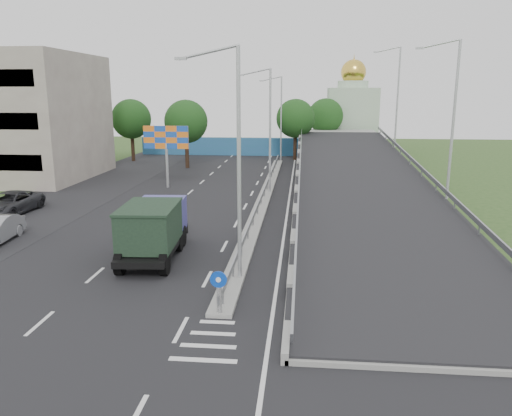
# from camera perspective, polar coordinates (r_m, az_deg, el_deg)

# --- Properties ---
(ground) EXTENTS (160.00, 160.00, 0.00)m
(ground) POSITION_cam_1_polar(r_m,az_deg,el_deg) (17.51, -5.42, -15.38)
(ground) COLOR #2D4C1E
(ground) RESTS_ON ground
(road_surface) EXTENTS (26.00, 90.00, 0.04)m
(road_surface) POSITION_cam_1_polar(r_m,az_deg,el_deg) (36.58, -4.23, -0.14)
(road_surface) COLOR black
(road_surface) RESTS_ON ground
(parking_strip) EXTENTS (8.00, 90.00, 0.05)m
(parking_strip) POSITION_cam_1_polar(r_m,az_deg,el_deg) (40.79, -22.54, 0.26)
(parking_strip) COLOR black
(parking_strip) RESTS_ON ground
(median) EXTENTS (1.00, 44.00, 0.20)m
(median) POSITION_cam_1_polar(r_m,az_deg,el_deg) (40.08, 0.95, 1.20)
(median) COLOR gray
(median) RESTS_ON ground
(overpass_ramp) EXTENTS (10.00, 50.00, 3.50)m
(overpass_ramp) POSITION_cam_1_polar(r_m,az_deg,el_deg) (39.91, 11.78, 3.29)
(overpass_ramp) COLOR gray
(overpass_ramp) RESTS_ON ground
(median_guardrail) EXTENTS (0.09, 44.00, 0.71)m
(median_guardrail) POSITION_cam_1_polar(r_m,az_deg,el_deg) (39.95, 0.96, 2.11)
(median_guardrail) COLOR gray
(median_guardrail) RESTS_ON median
(sign_bollard) EXTENTS (0.64, 0.23, 1.67)m
(sign_bollard) POSITION_cam_1_polar(r_m,az_deg,el_deg) (19.00, -4.26, -9.54)
(sign_bollard) COLOR black
(sign_bollard) RESTS_ON median
(lamp_post_near) EXTENTS (2.74, 0.18, 10.08)m
(lamp_post_near) POSITION_cam_1_polar(r_m,az_deg,el_deg) (21.46, -2.47, 6.31)
(lamp_post_near) COLOR #B2B5B7
(lamp_post_near) RESTS_ON median
(lamp_post_mid) EXTENTS (2.74, 0.18, 10.08)m
(lamp_post_mid) POSITION_cam_1_polar(r_m,az_deg,el_deg) (41.29, 1.36, 9.55)
(lamp_post_mid) COLOR #B2B5B7
(lamp_post_mid) RESTS_ON median
(lamp_post_far) EXTENTS (2.74, 0.18, 10.08)m
(lamp_post_far) POSITION_cam_1_polar(r_m,az_deg,el_deg) (61.23, 2.72, 10.67)
(lamp_post_far) COLOR #B2B5B7
(lamp_post_far) RESTS_ON median
(blue_wall) EXTENTS (30.00, 0.50, 2.40)m
(blue_wall) POSITION_cam_1_polar(r_m,az_deg,el_deg) (67.85, -0.57, 7.01)
(blue_wall) COLOR teal
(blue_wall) RESTS_ON ground
(church) EXTENTS (7.00, 7.00, 13.80)m
(church) POSITION_cam_1_polar(r_m,az_deg,el_deg) (75.49, 10.89, 10.52)
(church) COLOR #B2CCAD
(church) RESTS_ON ground
(billboard) EXTENTS (4.00, 0.24, 5.50)m
(billboard) POSITION_cam_1_polar(r_m,az_deg,el_deg) (44.95, -10.23, 7.56)
(billboard) COLOR #B2B5B7
(billboard) RESTS_ON ground
(tree_left_mid) EXTENTS (4.80, 4.80, 7.60)m
(tree_left_mid) POSITION_cam_1_polar(r_m,az_deg,el_deg) (56.72, -8.00, 9.74)
(tree_left_mid) COLOR black
(tree_left_mid) RESTS_ON ground
(tree_median_far) EXTENTS (4.80, 4.80, 7.60)m
(tree_median_far) POSITION_cam_1_polar(r_m,az_deg,el_deg) (63.20, 4.54, 10.15)
(tree_median_far) COLOR black
(tree_median_far) RESTS_ON ground
(tree_left_far) EXTENTS (4.80, 4.80, 7.60)m
(tree_left_far) POSITION_cam_1_polar(r_m,az_deg,el_deg) (63.76, -14.07, 9.83)
(tree_left_far) COLOR black
(tree_left_far) RESTS_ON ground
(tree_ramp_far) EXTENTS (4.80, 4.80, 7.60)m
(tree_ramp_far) POSITION_cam_1_polar(r_m,az_deg,el_deg) (70.24, 7.96, 10.35)
(tree_ramp_far) COLOR black
(tree_ramp_far) RESTS_ON ground
(dump_truck) EXTENTS (2.90, 6.80, 2.93)m
(dump_truck) POSITION_cam_1_polar(r_m,az_deg,el_deg) (26.04, -11.59, -2.13)
(dump_truck) COLOR black
(dump_truck) RESTS_ON ground
(parked_car_c) EXTENTS (2.75, 5.64, 1.54)m
(parked_car_c) POSITION_cam_1_polar(r_m,az_deg,el_deg) (38.91, -26.33, 0.48)
(parked_car_c) COLOR #2B2B2F
(parked_car_c) RESTS_ON ground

